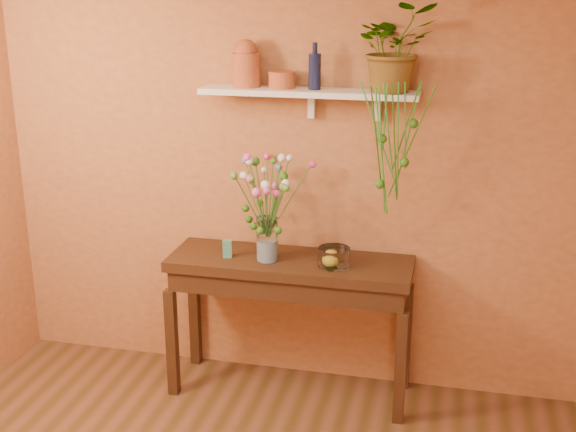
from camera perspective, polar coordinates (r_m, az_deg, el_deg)
room at (r=2.86m, az=-7.12°, el=-7.29°), size 4.04×4.04×2.70m
sideboard at (r=4.62m, az=0.16°, el=-4.85°), size 1.50×0.48×0.91m
wall_shelf at (r=4.43m, az=1.74°, el=9.43°), size 1.30×0.24×0.19m
terracotta_jug at (r=4.52m, az=-3.23°, el=11.58°), size 0.19×0.19×0.28m
terracotta_pot at (r=4.47m, az=-0.46°, el=10.43°), size 0.17×0.17×0.10m
blue_bottle at (r=4.40m, az=2.07°, el=11.12°), size 0.09×0.09×0.27m
spider_plant at (r=4.34m, az=8.23°, el=12.72°), size 0.57×0.54×0.50m
plant_fronds at (r=4.24m, az=8.13°, el=5.35°), size 0.42×0.40×0.81m
glass_vase at (r=4.51m, az=-1.61°, el=-2.03°), size 0.13×0.13×0.27m
bouquet at (r=4.41m, az=-1.75°, el=2.29°), size 0.45×0.52×0.52m
glass_bowl at (r=4.45m, az=3.55°, el=-3.22°), size 0.19×0.19×0.11m
lemon at (r=4.45m, az=3.34°, el=-3.39°), size 0.07×0.07×0.07m
carton at (r=4.60m, az=-4.69°, el=-2.51°), size 0.06×0.05×0.11m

